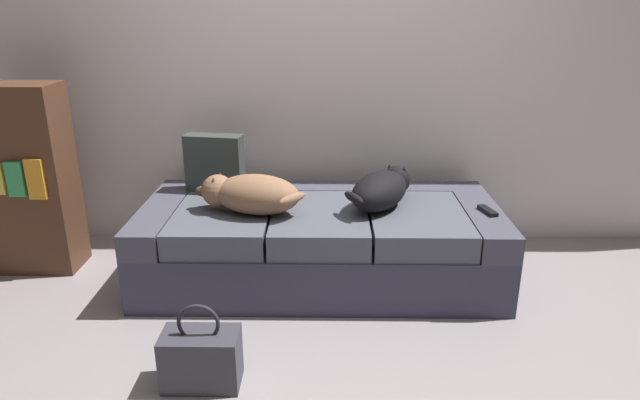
{
  "coord_description": "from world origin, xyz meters",
  "views": [
    {
      "loc": [
        0.04,
        -1.98,
        1.53
      ],
      "look_at": [
        0.0,
        0.91,
        0.49
      ],
      "focal_mm": 31.36,
      "sensor_mm": 36.0,
      "label": 1
    }
  ],
  "objects_px": {
    "dog_tan": "(250,194)",
    "bookshelf": "(21,180)",
    "couch": "(320,242)",
    "throw_pillow": "(215,163)",
    "dog_dark": "(382,189)",
    "handbag": "(201,358)",
    "tv_remote": "(488,211)"
  },
  "relations": [
    {
      "from": "couch",
      "to": "dog_tan",
      "type": "relative_size",
      "value": 3.18
    },
    {
      "from": "couch",
      "to": "dog_dark",
      "type": "bearing_deg",
      "value": -1.67
    },
    {
      "from": "dog_dark",
      "to": "dog_tan",
      "type": "bearing_deg",
      "value": -171.43
    },
    {
      "from": "dog_dark",
      "to": "bookshelf",
      "type": "xyz_separation_m",
      "value": [
        -2.08,
        0.12,
        0.01
      ]
    },
    {
      "from": "dog_dark",
      "to": "bookshelf",
      "type": "bearing_deg",
      "value": 176.66
    },
    {
      "from": "tv_remote",
      "to": "handbag",
      "type": "height_order",
      "value": "tv_remote"
    },
    {
      "from": "tv_remote",
      "to": "throw_pillow",
      "type": "xyz_separation_m",
      "value": [
        -1.54,
        0.36,
        0.16
      ]
    },
    {
      "from": "tv_remote",
      "to": "bookshelf",
      "type": "distance_m",
      "value": 2.65
    },
    {
      "from": "couch",
      "to": "handbag",
      "type": "height_order",
      "value": "couch"
    },
    {
      "from": "dog_tan",
      "to": "bookshelf",
      "type": "xyz_separation_m",
      "value": [
        -1.36,
        0.23,
        0.0
      ]
    },
    {
      "from": "dog_tan",
      "to": "tv_remote",
      "type": "height_order",
      "value": "dog_tan"
    },
    {
      "from": "dog_dark",
      "to": "tv_remote",
      "type": "relative_size",
      "value": 3.71
    },
    {
      "from": "dog_dark",
      "to": "handbag",
      "type": "relative_size",
      "value": 1.47
    },
    {
      "from": "dog_tan",
      "to": "handbag",
      "type": "relative_size",
      "value": 1.66
    },
    {
      "from": "dog_tan",
      "to": "throw_pillow",
      "type": "relative_size",
      "value": 1.85
    },
    {
      "from": "dog_dark",
      "to": "bookshelf",
      "type": "relative_size",
      "value": 0.51
    },
    {
      "from": "dog_dark",
      "to": "bookshelf",
      "type": "height_order",
      "value": "bookshelf"
    },
    {
      "from": "throw_pillow",
      "to": "handbag",
      "type": "xyz_separation_m",
      "value": [
        0.15,
        -1.24,
        -0.49
      ]
    },
    {
      "from": "couch",
      "to": "handbag",
      "type": "relative_size",
      "value": 5.29
    },
    {
      "from": "tv_remote",
      "to": "couch",
      "type": "bearing_deg",
      "value": 158.26
    },
    {
      "from": "handbag",
      "to": "dog_dark",
      "type": "bearing_deg",
      "value": 49.71
    },
    {
      "from": "couch",
      "to": "bookshelf",
      "type": "xyz_separation_m",
      "value": [
        -1.73,
        0.11,
        0.33
      ]
    },
    {
      "from": "couch",
      "to": "dog_dark",
      "type": "distance_m",
      "value": 0.47
    },
    {
      "from": "tv_remote",
      "to": "throw_pillow",
      "type": "bearing_deg",
      "value": 151.42
    },
    {
      "from": "dog_tan",
      "to": "handbag",
      "type": "bearing_deg",
      "value": -97.04
    },
    {
      "from": "dog_tan",
      "to": "couch",
      "type": "bearing_deg",
      "value": 17.54
    },
    {
      "from": "tv_remote",
      "to": "dog_dark",
      "type": "bearing_deg",
      "value": 155.43
    },
    {
      "from": "couch",
      "to": "tv_remote",
      "type": "height_order",
      "value": "tv_remote"
    },
    {
      "from": "couch",
      "to": "bookshelf",
      "type": "height_order",
      "value": "bookshelf"
    },
    {
      "from": "dog_tan",
      "to": "bookshelf",
      "type": "relative_size",
      "value": 0.57
    },
    {
      "from": "dog_dark",
      "to": "tv_remote",
      "type": "distance_m",
      "value": 0.58
    },
    {
      "from": "bookshelf",
      "to": "throw_pillow",
      "type": "bearing_deg",
      "value": 7.77
    }
  ]
}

